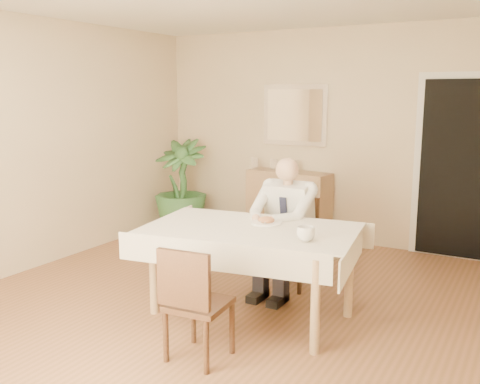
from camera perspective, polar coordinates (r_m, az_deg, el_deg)
The scene contains 17 objects.
room at distance 4.45m, azimuth -2.23°, elevation 3.71°, with size 5.00×5.02×2.60m.
doorway at distance 6.32m, azimuth 22.26°, elevation 2.23°, with size 0.96×0.07×2.10m.
mirror at distance 6.81m, azimuth 5.86°, elevation 8.16°, with size 0.86×0.04×0.76m.
dining_table at distance 4.37m, azimuth 1.14°, elevation -4.87°, with size 1.87×1.27×0.75m.
chair_far at distance 5.18m, azimuth 5.78°, elevation -4.71°, with size 0.44×0.44×0.84m.
chair_near at distance 3.70m, azimuth -5.06°, elevation -11.31°, with size 0.42×0.42×0.82m.
seated_man at distance 4.88m, azimuth 4.48°, elevation -2.98°, with size 0.48×0.72×1.24m.
plate at distance 4.48m, azimuth 2.82°, elevation -3.27°, with size 0.26×0.26×0.02m, color white.
food at distance 4.47m, azimuth 2.82°, elevation -3.00°, with size 0.14×0.14×0.06m, color brown.
knife at distance 4.40m, azimuth 2.93°, elevation -3.28°, with size 0.01×0.01×0.13m, color silver.
fork at distance 4.44m, azimuth 2.01°, elevation -3.16°, with size 0.01×0.01×0.13m, color silver.
coffee_mug at distance 3.98m, azimuth 7.03°, elevation -4.43°, with size 0.14×0.14×0.11m, color white.
sideboard at distance 6.81m, azimuth 5.18°, elevation -1.35°, with size 1.07×0.36×0.86m, color #A47E58.
photo_frame_left at distance 6.96m, azimuth 1.58°, elevation 3.10°, with size 0.10×0.02×0.14m, color silver.
photo_frame_center at distance 6.83m, azimuth 3.69°, elevation 2.94°, with size 0.10×0.02×0.14m, color silver.
photo_frame_right at distance 6.75m, azimuth 5.90°, elevation 2.81°, with size 0.10×0.02×0.14m, color silver.
potted_palm at distance 7.11m, azimuth -6.33°, elevation 0.64°, with size 0.69×0.69×1.23m, color #2C5828.
Camera 1 is at (2.34, -3.75, 1.83)m, focal length 40.00 mm.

